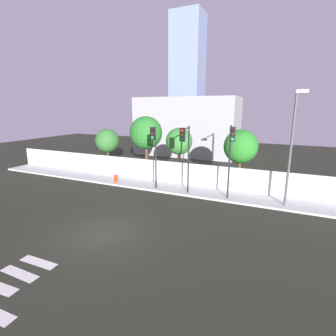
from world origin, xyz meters
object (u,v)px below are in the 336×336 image
(traffic_light_left, at_px, (231,148))
(street_lamp_curbside, at_px, (292,141))
(fire_hydrant, at_px, (116,178))
(roadside_tree_midright, at_px, (179,141))
(roadside_tree_midleft, at_px, (146,133))
(traffic_light_right, at_px, (154,145))
(roadside_tree_leftmost, at_px, (107,141))
(roadside_tree_rightmost, at_px, (241,147))
(traffic_light_center, at_px, (185,146))

(traffic_light_left, distance_m, street_lamp_curbside, 3.65)
(street_lamp_curbside, height_order, fire_hydrant, street_lamp_curbside)
(traffic_light_left, xyz_separation_m, fire_hydrant, (-9.67, 0.66, -3.33))
(traffic_light_left, relative_size, roadside_tree_midright, 1.08)
(fire_hydrant, distance_m, roadside_tree_midleft, 5.00)
(traffic_light_right, bearing_deg, fire_hydrant, 175.05)
(traffic_light_right, relative_size, roadside_tree_leftmost, 1.11)
(roadside_tree_rightmost, bearing_deg, street_lamp_curbside, -42.77)
(street_lamp_curbside, bearing_deg, fire_hydrant, -179.95)
(traffic_light_right, distance_m, fire_hydrant, 5.03)
(traffic_light_center, distance_m, street_lamp_curbside, 6.73)
(traffic_light_center, bearing_deg, roadside_tree_midright, 117.50)
(street_lamp_curbside, xyz_separation_m, roadside_tree_midright, (-8.72, 3.23, -0.89))
(roadside_tree_leftmost, bearing_deg, street_lamp_curbside, -11.15)
(street_lamp_curbside, bearing_deg, traffic_light_center, -173.70)
(street_lamp_curbside, height_order, roadside_tree_leftmost, street_lamp_curbside)
(roadside_tree_leftmost, distance_m, roadside_tree_midright, 7.67)
(traffic_light_center, height_order, street_lamp_curbside, street_lamp_curbside)
(traffic_light_center, xyz_separation_m, traffic_light_right, (-2.64, 0.39, -0.10))
(traffic_light_left, relative_size, roadside_tree_leftmost, 1.17)
(roadside_tree_midleft, xyz_separation_m, roadside_tree_rightmost, (8.49, -0.00, -0.74))
(traffic_light_left, distance_m, fire_hydrant, 10.25)
(traffic_light_right, height_order, roadside_tree_midleft, roadside_tree_midleft)
(traffic_light_center, relative_size, roadside_tree_leftmost, 1.13)
(roadside_tree_midright, bearing_deg, traffic_light_right, -99.18)
(traffic_light_left, height_order, roadside_tree_midleft, roadside_tree_midleft)
(traffic_light_left, bearing_deg, roadside_tree_midleft, 155.18)
(street_lamp_curbside, xyz_separation_m, fire_hydrant, (-13.21, -0.01, -3.89))
(traffic_light_left, xyz_separation_m, roadside_tree_midright, (-5.18, 3.90, -0.33))
(roadside_tree_leftmost, bearing_deg, roadside_tree_midright, 0.00)
(traffic_light_right, xyz_separation_m, roadside_tree_midleft, (-2.68, 3.58, 0.47))
(traffic_light_right, distance_m, street_lamp_curbside, 9.33)
(fire_hydrant, height_order, roadside_tree_midleft, roadside_tree_midleft)
(roadside_tree_leftmost, xyz_separation_m, roadside_tree_rightmost, (12.89, -0.00, 0.22))
(fire_hydrant, xyz_separation_m, roadside_tree_leftmost, (-3.17, 3.24, 2.65))
(traffic_light_right, height_order, fire_hydrant, traffic_light_right)
(roadside_tree_midright, bearing_deg, traffic_light_center, -62.50)
(traffic_light_center, height_order, roadside_tree_midright, traffic_light_center)
(roadside_tree_leftmost, relative_size, roadside_tree_midleft, 0.77)
(traffic_light_right, relative_size, roadside_tree_midleft, 0.86)
(traffic_light_left, xyz_separation_m, roadside_tree_midleft, (-8.44, 3.90, 0.28))
(traffic_light_left, relative_size, roadside_tree_midleft, 0.90)
(traffic_light_right, xyz_separation_m, roadside_tree_leftmost, (-7.08, 3.58, -0.49))
(traffic_light_right, relative_size, fire_hydrant, 6.63)
(fire_hydrant, height_order, roadside_tree_midright, roadside_tree_midright)
(roadside_tree_midleft, bearing_deg, roadside_tree_midright, 0.00)
(street_lamp_curbside, bearing_deg, traffic_light_right, -177.85)
(fire_hydrant, xyz_separation_m, roadside_tree_midright, (4.49, 3.24, 3.00))
(traffic_light_left, relative_size, street_lamp_curbside, 0.71)
(traffic_light_center, height_order, roadside_tree_rightmost, traffic_light_center)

